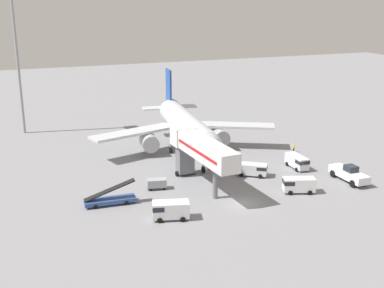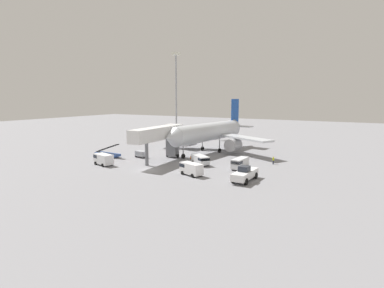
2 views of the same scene
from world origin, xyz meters
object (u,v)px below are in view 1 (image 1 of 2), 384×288
object	(u,v)px
pushback_tug	(349,174)
apron_light_mast	(15,35)
service_van_far_center	(298,184)
ground_crew_worker_foreground	(294,147)
airplane_at_gate	(185,126)
belt_loader_truck	(110,199)
safety_cone_alpha	(209,168)
service_van_near_left	(297,161)
jet_bridge	(199,149)
service_van_far_left	(253,169)
service_van_mid_center	(170,209)
baggage_cart_near_center	(157,184)

from	to	relation	value
pushback_tug	apron_light_mast	xyz separation A→B (m)	(-44.49, 48.23, 18.87)
service_van_far_center	ground_crew_worker_foreground	xyz separation A→B (m)	(10.26, 16.81, -0.38)
airplane_at_gate	belt_loader_truck	size ratio (longest dim) A/B	4.88
safety_cone_alpha	service_van_near_left	bearing A→B (deg)	-18.94
pushback_tug	service_van_far_center	bearing A→B (deg)	-174.13
jet_bridge	service_van_far_center	world-z (taller)	jet_bridge
jet_bridge	service_van_far_left	world-z (taller)	jet_bridge
service_van_far_center	service_van_mid_center	world-z (taller)	service_van_mid_center
jet_bridge	service_van_mid_center	size ratio (longest dim) A/B	3.37
ground_crew_worker_foreground	safety_cone_alpha	world-z (taller)	ground_crew_worker_foreground
service_van_mid_center	safety_cone_alpha	world-z (taller)	service_van_mid_center
safety_cone_alpha	apron_light_mast	distance (m)	48.56
belt_loader_truck	safety_cone_alpha	world-z (taller)	belt_loader_truck
service_van_near_left	service_van_far_center	bearing A→B (deg)	-123.02
jet_bridge	apron_light_mast	xyz separation A→B (m)	(-22.35, 41.51, 14.29)
service_van_far_center	baggage_cart_near_center	distance (m)	20.58
service_van_near_left	baggage_cart_near_center	distance (m)	24.41
service_van_near_left	ground_crew_worker_foreground	xyz separation A→B (m)	(4.41, 7.81, -0.34)
service_van_far_left	service_van_far_center	bearing A→B (deg)	-72.77
belt_loader_truck	service_van_far_center	xyz separation A→B (m)	(26.22, -5.91, 0.49)
airplane_at_gate	belt_loader_truck	bearing A→B (deg)	-134.89
belt_loader_truck	service_van_mid_center	world-z (taller)	belt_loader_truck
jet_bridge	apron_light_mast	bearing A→B (deg)	118.31
belt_loader_truck	baggage_cart_near_center	bearing A→B (deg)	21.27
jet_bridge	service_van_mid_center	world-z (taller)	jet_bridge
pushback_tug	baggage_cart_near_center	bearing A→B (deg)	164.53
service_van_far_left	jet_bridge	bearing A→B (deg)	-174.45
airplane_at_gate	pushback_tug	xyz separation A→B (m)	(18.13, -22.96, -3.81)
airplane_at_gate	service_van_near_left	distance (m)	20.90
service_van_near_left	safety_cone_alpha	bearing A→B (deg)	161.06
service_van_far_center	apron_light_mast	bearing A→B (deg)	125.08
service_van_far_center	service_van_far_left	bearing A→B (deg)	107.23
airplane_at_gate	safety_cone_alpha	xyz separation A→B (m)	(0.25, -10.24, -4.67)
service_van_near_left	ground_crew_worker_foreground	distance (m)	8.98
service_van_far_left	ground_crew_worker_foreground	world-z (taller)	service_van_far_left
service_van_far_center	ground_crew_worker_foreground	bearing A→B (deg)	58.61
ground_crew_worker_foreground	service_van_far_left	bearing A→B (deg)	-147.85
baggage_cart_near_center	safety_cone_alpha	size ratio (longest dim) A/B	4.34
airplane_at_gate	service_van_mid_center	distance (m)	28.38
jet_bridge	ground_crew_worker_foreground	size ratio (longest dim) A/B	10.13
airplane_at_gate	baggage_cart_near_center	size ratio (longest dim) A/B	11.42
jet_bridge	ground_crew_worker_foreground	world-z (taller)	jet_bridge
jet_bridge	baggage_cart_near_center	size ratio (longest dim) A/B	5.65
jet_bridge	service_van_mid_center	xyz separation A→B (m)	(-7.94, -9.23, -4.47)
service_van_mid_center	ground_crew_worker_foreground	size ratio (longest dim) A/B	3.00
service_van_far_center	jet_bridge	bearing A→B (deg)	147.67
baggage_cart_near_center	ground_crew_worker_foreground	world-z (taller)	ground_crew_worker_foreground
pushback_tug	service_van_far_left	bearing A→B (deg)	148.69
service_van_far_left	ground_crew_worker_foreground	size ratio (longest dim) A/B	3.01
service_van_far_center	service_van_mid_center	distance (m)	20.24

